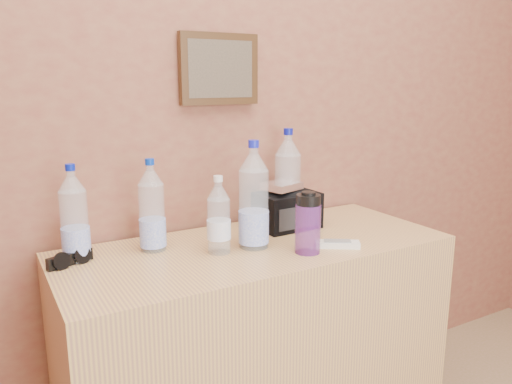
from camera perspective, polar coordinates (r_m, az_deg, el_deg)
picture_frame at (r=1.84m, az=-4.22°, el=13.83°), size 0.30×0.03×0.25m
dresser at (r=1.86m, az=0.06°, el=-18.05°), size 1.31×0.55×0.82m
pet_large_a at (r=1.61m, az=-20.05°, el=-2.86°), size 0.08×0.08×0.30m
pet_large_b at (r=1.63m, az=-11.82°, el=-2.06°), size 0.08×0.08×0.30m
pet_large_c at (r=1.91m, az=3.63°, el=1.21°), size 0.10×0.10×0.36m
pet_large_d at (r=1.62m, az=-0.27°, el=-1.01°), size 0.10×0.10×0.36m
pet_small at (r=1.58m, az=-4.28°, el=-3.13°), size 0.07×0.07×0.25m
nalgene_bottle at (r=1.59m, az=5.95°, el=-3.54°), size 0.08×0.08×0.20m
sunglasses at (r=1.60m, az=-20.49°, el=-7.19°), size 0.15×0.10×0.04m
ac_remote at (r=1.68m, az=9.28°, el=-5.91°), size 0.15×0.12×0.02m
toiletry_bag at (r=1.86m, az=3.57°, el=-1.82°), size 0.23×0.17×0.15m
foil_packet at (r=1.82m, az=2.99°, el=0.71°), size 0.15×0.13×0.03m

